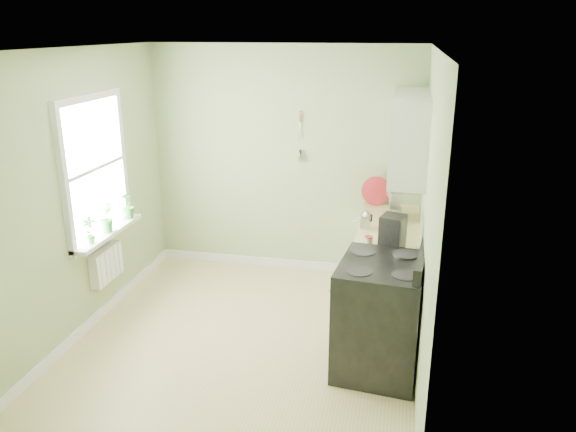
% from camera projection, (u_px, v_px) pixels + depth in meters
% --- Properties ---
extents(floor, '(3.20, 3.60, 0.02)m').
position_uv_depth(floor, '(245.00, 341.00, 5.42)').
color(floor, tan).
rests_on(floor, ground).
extents(ceiling, '(3.20, 3.60, 0.02)m').
position_uv_depth(ceiling, '(237.00, 47.00, 4.55)').
color(ceiling, white).
rests_on(ceiling, wall_back).
extents(wall_back, '(3.20, 0.02, 2.70)m').
position_uv_depth(wall_back, '(284.00, 162.00, 6.66)').
color(wall_back, '#9FB279').
rests_on(wall_back, floor).
extents(wall_left, '(0.02, 3.60, 2.70)m').
position_uv_depth(wall_left, '(77.00, 196.00, 5.29)').
color(wall_left, '#9FB279').
rests_on(wall_left, floor).
extents(wall_right, '(0.02, 3.60, 2.70)m').
position_uv_depth(wall_right, '(427.00, 219.00, 4.67)').
color(wall_right, '#9FB279').
rests_on(wall_right, floor).
extents(base_cabinets, '(0.60, 1.60, 0.87)m').
position_uv_depth(base_cabinets, '(388.00, 268.00, 5.95)').
color(base_cabinets, white).
rests_on(base_cabinets, floor).
extents(countertop, '(0.64, 1.60, 0.04)m').
position_uv_depth(countertop, '(389.00, 228.00, 5.81)').
color(countertop, beige).
rests_on(countertop, base_cabinets).
extents(upper_cabinets, '(0.35, 1.40, 0.80)m').
position_uv_depth(upper_cabinets, '(409.00, 135.00, 5.57)').
color(upper_cabinets, white).
rests_on(upper_cabinets, wall_right).
extents(window, '(0.06, 1.14, 1.44)m').
position_uv_depth(window, '(94.00, 168.00, 5.50)').
color(window, white).
rests_on(window, wall_left).
extents(window_sill, '(0.18, 1.14, 0.04)m').
position_uv_depth(window_sill, '(108.00, 233.00, 5.70)').
color(window_sill, white).
rests_on(window_sill, wall_left).
extents(radiator, '(0.12, 0.50, 0.35)m').
position_uv_depth(radiator, '(106.00, 264.00, 5.77)').
color(radiator, white).
rests_on(radiator, wall_left).
extents(wall_utensils, '(0.02, 0.14, 0.58)m').
position_uv_depth(wall_utensils, '(300.00, 145.00, 6.53)').
color(wall_utensils, beige).
rests_on(wall_utensils, wall_back).
extents(stove, '(0.80, 0.89, 1.13)m').
position_uv_depth(stove, '(380.00, 316.00, 4.83)').
color(stove, black).
rests_on(stove, floor).
extents(stand_mixer, '(0.23, 0.32, 0.36)m').
position_uv_depth(stand_mixer, '(394.00, 206.00, 5.96)').
color(stand_mixer, '#B2B2B7').
rests_on(stand_mixer, countertop).
extents(kettle, '(0.18, 0.11, 0.19)m').
position_uv_depth(kettle, '(366.00, 220.00, 5.71)').
color(kettle, silver).
rests_on(kettle, countertop).
extents(coffee_maker, '(0.25, 0.27, 0.35)m').
position_uv_depth(coffee_maker, '(392.00, 235.00, 5.09)').
color(coffee_maker, black).
rests_on(coffee_maker, countertop).
extents(red_tray, '(0.34, 0.13, 0.33)m').
position_uv_depth(red_tray, '(376.00, 191.00, 6.45)').
color(red_tray, '#B5262F').
rests_on(red_tray, countertop).
extents(jar, '(0.08, 0.08, 0.09)m').
position_uv_depth(jar, '(369.00, 241.00, 5.29)').
color(jar, '#B6A48F').
rests_on(jar, countertop).
extents(plant_a, '(0.17, 0.14, 0.27)m').
position_uv_depth(plant_a, '(89.00, 230.00, 5.33)').
color(plant_a, '#2F762F').
rests_on(plant_a, window_sill).
extents(plant_b, '(0.20, 0.21, 0.31)m').
position_uv_depth(plant_b, '(106.00, 217.00, 5.63)').
color(plant_b, '#2F762F').
rests_on(plant_b, window_sill).
extents(plant_c, '(0.23, 0.23, 0.29)m').
position_uv_depth(plant_c, '(127.00, 205.00, 6.04)').
color(plant_c, '#2F762F').
rests_on(plant_c, window_sill).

